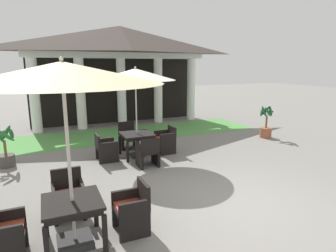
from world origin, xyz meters
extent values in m
plane|color=gray|center=(0.00, 0.00, 0.00)|extent=(60.00, 60.00, 0.00)
cylinder|color=white|center=(-3.66, 8.69, 1.54)|extent=(0.41, 0.41, 3.08)
cylinder|color=white|center=(-1.83, 8.69, 1.54)|extent=(0.41, 0.41, 3.08)
cylinder|color=white|center=(0.00, 8.69, 1.54)|extent=(0.41, 0.41, 3.08)
cylinder|color=white|center=(1.83, 8.69, 1.54)|extent=(0.41, 0.41, 3.08)
cylinder|color=white|center=(3.66, 8.69, 1.54)|extent=(0.41, 0.41, 3.08)
cube|color=white|center=(0.00, 8.69, 3.20)|extent=(8.11, 0.70, 0.24)
pyramid|color=#514742|center=(0.00, 8.69, 3.89)|extent=(8.51, 2.73, 1.14)
cube|color=black|center=(0.00, 9.59, 1.54)|extent=(7.91, 0.16, 3.08)
cube|color=#519347|center=(0.00, 6.89, 0.00)|extent=(10.31, 2.71, 0.01)
cube|color=black|center=(-3.17, 0.07, 0.73)|extent=(0.89, 0.89, 0.05)
cube|color=black|center=(-3.17, 0.07, 0.67)|extent=(0.82, 0.82, 0.08)
cube|color=black|center=(-3.58, -0.33, 0.31)|extent=(0.07, 0.07, 0.62)
cube|color=black|center=(-2.78, -0.34, 0.31)|extent=(0.07, 0.07, 0.62)
cube|color=black|center=(-3.57, 0.48, 0.31)|extent=(0.07, 0.07, 0.62)
cube|color=black|center=(-2.76, 0.47, 0.31)|extent=(0.07, 0.07, 0.62)
cube|color=#2D2D2D|center=(-3.17, 0.07, 0.05)|extent=(0.53, 0.53, 0.10)
cylinder|color=beige|center=(-3.17, 0.07, 1.33)|extent=(0.05, 0.05, 2.65)
cone|color=beige|center=(-3.17, 0.07, 2.68)|extent=(2.84, 2.84, 0.31)
sphere|color=beige|center=(-3.17, 0.07, 2.87)|extent=(0.06, 0.06, 0.06)
cube|color=black|center=(-2.26, 0.06, 0.40)|extent=(0.53, 0.55, 0.07)
cube|color=#C64C38|center=(-2.26, 0.06, 0.46)|extent=(0.48, 0.51, 0.05)
cube|color=black|center=(-2.02, 0.06, 0.65)|extent=(0.07, 0.55, 0.43)
cube|color=black|center=(-2.26, -0.19, 0.33)|extent=(0.52, 0.07, 0.66)
cube|color=black|center=(-2.25, 0.31, 0.33)|extent=(0.52, 0.07, 0.66)
cube|color=black|center=(-2.49, -0.18, 0.18)|extent=(0.06, 0.06, 0.36)
cube|color=black|center=(-2.49, 0.31, 0.18)|extent=(0.06, 0.06, 0.36)
cube|color=black|center=(-2.03, -0.19, 0.18)|extent=(0.06, 0.06, 0.36)
cube|color=black|center=(-2.02, 0.30, 0.18)|extent=(0.06, 0.06, 0.36)
cube|color=black|center=(-4.09, 0.09, 0.41)|extent=(0.50, 0.57, 0.07)
cube|color=#C64C38|center=(-4.09, 0.09, 0.47)|extent=(0.46, 0.53, 0.05)
cube|color=black|center=(-4.09, 0.35, 0.33)|extent=(0.49, 0.07, 0.67)
cube|color=black|center=(-4.09, -0.18, 0.33)|extent=(0.49, 0.07, 0.67)
cube|color=black|center=(-3.87, 0.34, 0.19)|extent=(0.06, 0.06, 0.37)
cube|color=black|center=(-3.16, 0.99, 0.39)|extent=(0.55, 0.54, 0.07)
cube|color=#C64C38|center=(-3.16, 0.99, 0.45)|extent=(0.51, 0.49, 0.05)
cube|color=black|center=(-3.16, 1.23, 0.65)|extent=(0.55, 0.07, 0.46)
cube|color=black|center=(-2.91, 0.98, 0.32)|extent=(0.07, 0.53, 0.64)
cube|color=black|center=(-3.41, 0.99, 0.32)|extent=(0.07, 0.53, 0.64)
cube|color=black|center=(-2.92, 0.75, 0.18)|extent=(0.06, 0.06, 0.35)
cube|color=black|center=(-3.41, 0.76, 0.18)|extent=(0.06, 0.06, 0.35)
cube|color=black|center=(-2.91, 1.22, 0.18)|extent=(0.06, 0.06, 0.35)
cube|color=black|center=(-3.40, 1.23, 0.18)|extent=(0.06, 0.06, 0.35)
cube|color=black|center=(-0.86, 3.91, 0.71)|extent=(0.94, 0.94, 0.05)
cube|color=black|center=(-0.86, 3.91, 0.64)|extent=(0.86, 0.86, 0.08)
cube|color=black|center=(-1.29, 3.49, 0.30)|extent=(0.07, 0.07, 0.60)
cube|color=black|center=(-0.43, 3.48, 0.30)|extent=(0.07, 0.07, 0.60)
cube|color=black|center=(-1.29, 4.35, 0.30)|extent=(0.07, 0.07, 0.60)
cube|color=black|center=(-0.43, 4.34, 0.30)|extent=(0.07, 0.07, 0.60)
cube|color=#2D2D2D|center=(-0.86, 3.91, 0.04)|extent=(0.40, 0.40, 0.08)
cylinder|color=beige|center=(-0.86, 3.91, 1.24)|extent=(0.04, 0.04, 2.48)
cone|color=white|center=(-0.86, 3.91, 2.51)|extent=(2.38, 2.38, 0.34)
sphere|color=beige|center=(-0.86, 3.91, 2.71)|extent=(0.06, 0.06, 0.06)
cube|color=black|center=(-0.87, 2.97, 0.43)|extent=(0.53, 0.56, 0.07)
cube|color=#C64C38|center=(-0.87, 2.97, 0.49)|extent=(0.49, 0.51, 0.05)
cube|color=black|center=(-0.87, 2.72, 0.65)|extent=(0.53, 0.06, 0.38)
cube|color=black|center=(-1.11, 2.98, 0.34)|extent=(0.06, 0.55, 0.67)
cube|color=black|center=(-0.62, 2.97, 0.34)|extent=(0.06, 0.55, 0.67)
cube|color=black|center=(-1.10, 3.22, 0.20)|extent=(0.06, 0.06, 0.40)
cube|color=black|center=(-0.63, 3.22, 0.20)|extent=(0.06, 0.06, 0.40)
cube|color=black|center=(-1.10, 2.73, 0.20)|extent=(0.06, 0.06, 0.40)
cube|color=black|center=(-0.63, 2.72, 0.20)|extent=(0.06, 0.06, 0.40)
cube|color=black|center=(-1.80, 3.92, 0.40)|extent=(0.57, 0.57, 0.07)
cube|color=#C64C38|center=(-1.80, 3.92, 0.46)|extent=(0.53, 0.53, 0.05)
cube|color=black|center=(-2.06, 3.92, 0.63)|extent=(0.06, 0.57, 0.39)
cube|color=black|center=(-1.80, 4.19, 0.31)|extent=(0.57, 0.06, 0.62)
cube|color=black|center=(-1.80, 3.66, 0.31)|extent=(0.57, 0.06, 0.62)
cube|color=black|center=(-1.54, 4.18, 0.18)|extent=(0.06, 0.06, 0.36)
cube|color=black|center=(-1.54, 3.66, 0.18)|extent=(0.06, 0.06, 0.36)
cube|color=black|center=(-2.05, 4.18, 0.18)|extent=(0.06, 0.06, 0.36)
cube|color=black|center=(-2.06, 3.67, 0.18)|extent=(0.06, 0.06, 0.36)
cube|color=black|center=(-0.85, 4.85, 0.39)|extent=(0.56, 0.50, 0.07)
cube|color=#C64C38|center=(-0.85, 4.85, 0.45)|extent=(0.52, 0.46, 0.05)
cube|color=black|center=(-0.85, 5.08, 0.65)|extent=(0.56, 0.06, 0.46)
cube|color=black|center=(-0.60, 4.85, 0.31)|extent=(0.06, 0.50, 0.61)
cube|color=black|center=(-1.11, 4.85, 0.31)|extent=(0.06, 0.50, 0.61)
cube|color=black|center=(-0.60, 4.63, 0.18)|extent=(0.06, 0.06, 0.35)
cube|color=black|center=(-1.11, 4.63, 0.18)|extent=(0.06, 0.06, 0.35)
cube|color=black|center=(-0.60, 5.07, 0.18)|extent=(0.06, 0.06, 0.35)
cube|color=black|center=(-1.10, 5.08, 0.18)|extent=(0.06, 0.06, 0.35)
cube|color=black|center=(0.08, 3.91, 0.43)|extent=(0.54, 0.55, 0.07)
cube|color=#C64C38|center=(0.08, 3.91, 0.49)|extent=(0.50, 0.51, 0.05)
cube|color=black|center=(0.33, 3.91, 0.66)|extent=(0.06, 0.55, 0.39)
cube|color=black|center=(0.08, 3.65, 0.34)|extent=(0.54, 0.06, 0.69)
cube|color=black|center=(0.08, 4.16, 0.34)|extent=(0.54, 0.06, 0.69)
cube|color=black|center=(-0.16, 3.66, 0.20)|extent=(0.06, 0.06, 0.39)
cube|color=black|center=(-0.16, 4.16, 0.20)|extent=(0.06, 0.06, 0.39)
cube|color=black|center=(0.32, 3.66, 0.20)|extent=(0.06, 0.06, 0.39)
cube|color=black|center=(0.32, 4.15, 0.20)|extent=(0.06, 0.06, 0.39)
cylinder|color=#47423D|center=(-4.47, 4.55, 0.17)|extent=(0.44, 0.44, 0.34)
cylinder|color=brown|center=(-4.47, 4.55, 0.54)|extent=(0.07, 0.07, 0.41)
ellipsoid|color=#286B33|center=(-4.27, 4.55, 0.93)|extent=(0.11, 0.46, 0.43)
ellipsoid|color=#286B33|center=(-4.40, 4.67, 0.95)|extent=(0.35, 0.26, 0.46)
ellipsoid|color=#286B33|center=(-4.55, 4.66, 0.87)|extent=(0.32, 0.28, 0.32)
ellipsoid|color=#286B33|center=(-4.41, 4.36, 0.93)|extent=(0.48, 0.25, 0.45)
cylinder|color=#995638|center=(4.46, 4.08, 0.19)|extent=(0.44, 0.44, 0.38)
cylinder|color=brown|center=(4.46, 4.08, 0.62)|extent=(0.07, 0.07, 0.48)
ellipsoid|color=#1E562D|center=(4.62, 4.06, 0.96)|extent=(0.16, 0.37, 0.29)
ellipsoid|color=#1E562D|center=(4.51, 4.23, 1.03)|extent=(0.39, 0.22, 0.41)
ellipsoid|color=#1E562D|center=(4.34, 4.24, 1.00)|extent=(0.42, 0.37, 0.35)
ellipsoid|color=#1E562D|center=(4.32, 4.10, 1.04)|extent=(0.13, 0.37, 0.42)
ellipsoid|color=#1E562D|center=(4.40, 3.97, 1.03)|extent=(0.34, 0.25, 0.40)
ellipsoid|color=#1E562D|center=(4.51, 3.96, 1.07)|extent=(0.36, 0.23, 0.46)
camera|label=1|loc=(-3.50, -4.21, 2.79)|focal=30.53mm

